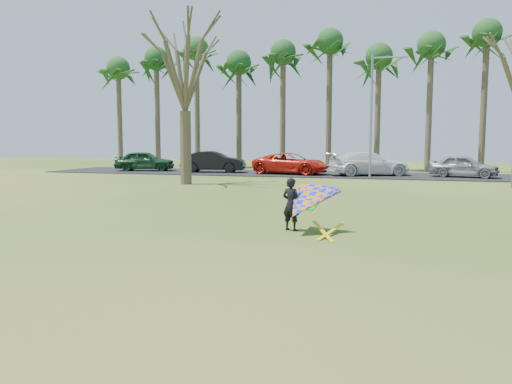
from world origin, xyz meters
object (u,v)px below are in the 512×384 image
(car_0, at_px, (145,161))
(kite_flyer, at_px, (304,203))
(bare_tree_left, at_px, (184,63))
(car_1, at_px, (213,162))
(streetlight, at_px, (374,110))
(car_3, at_px, (369,164))
(car_4, at_px, (464,166))
(car_2, at_px, (291,164))

(car_0, xyz_separation_m, kite_flyer, (17.36, -22.70, -0.02))
(bare_tree_left, xyz_separation_m, car_1, (-1.97, 9.53, -6.05))
(streetlight, height_order, car_0, streetlight)
(car_3, bearing_deg, streetlight, 166.54)
(streetlight, relative_size, kite_flyer, 3.35)
(car_1, distance_m, car_4, 17.99)
(car_0, xyz_separation_m, car_2, (12.18, -0.48, -0.03))
(car_3, relative_size, car_4, 1.30)
(bare_tree_left, relative_size, car_2, 1.76)
(bare_tree_left, distance_m, car_0, 13.93)
(streetlight, bearing_deg, car_2, 159.62)
(car_4, height_order, kite_flyer, kite_flyer)
(streetlight, bearing_deg, kite_flyer, -92.19)
(streetlight, height_order, car_2, streetlight)
(streetlight, xyz_separation_m, car_3, (-0.37, 2.36, -3.58))
(car_0, height_order, kite_flyer, kite_flyer)
(car_2, bearing_deg, kite_flyer, -157.69)
(car_1, bearing_deg, streetlight, -110.25)
(car_0, distance_m, car_1, 5.99)
(streetlight, distance_m, car_4, 7.32)
(car_4, distance_m, kite_flyer, 23.38)
(car_0, relative_size, car_2, 0.85)
(car_2, xyz_separation_m, car_3, (5.58, 0.15, 0.06))
(car_3, xyz_separation_m, car_4, (6.23, 0.04, -0.08))
(car_2, height_order, car_3, car_3)
(car_3, bearing_deg, car_4, -111.96)
(car_4, bearing_deg, car_3, 105.20)
(car_2, relative_size, car_3, 0.97)
(car_1, xyz_separation_m, kite_flyer, (11.37, -22.54, -0.03))
(bare_tree_left, xyz_separation_m, car_0, (-7.97, 9.69, -6.05))
(bare_tree_left, xyz_separation_m, car_4, (16.02, 9.41, -6.11))
(car_0, bearing_deg, car_3, -106.56)
(car_0, xyz_separation_m, car_3, (17.76, -0.33, 0.02))
(streetlight, xyz_separation_m, car_1, (-12.13, 2.53, -3.60))
(car_0, distance_m, car_2, 12.19)
(streetlight, distance_m, car_1, 12.91)
(car_4, xyz_separation_m, kite_flyer, (-6.62, -22.42, 0.04))
(bare_tree_left, bearing_deg, car_4, 30.42)
(kite_flyer, bearing_deg, car_0, 127.40)
(bare_tree_left, relative_size, car_0, 2.06)
(bare_tree_left, xyz_separation_m, car_2, (4.21, 9.21, -6.09))
(streetlight, distance_m, car_0, 18.67)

